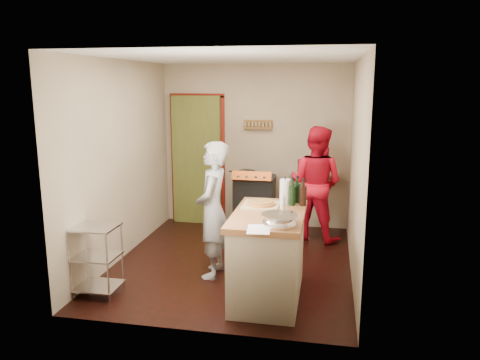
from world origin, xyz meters
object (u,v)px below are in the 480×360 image
wire_shelving (96,257)px  island (269,253)px  person_stripe (213,210)px  person_red (316,183)px  stove (254,202)px

wire_shelving → island: island is taller
person_stripe → island: bearing=55.9°
wire_shelving → person_red: bearing=46.2°
wire_shelving → person_stripe: bearing=34.4°
person_stripe → person_red: person_red is taller
stove → island: size_ratio=0.73×
island → person_red: size_ratio=0.82×
stove → person_red: size_ratio=0.59×
wire_shelving → person_red: (2.28, 2.38, 0.41)m
wire_shelving → stove: bearing=63.1°
island → person_red: 2.15m
island → stove: bearing=102.8°
island → person_stripe: bearing=147.4°
island → person_red: person_red is taller
person_stripe → person_red: 1.98m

